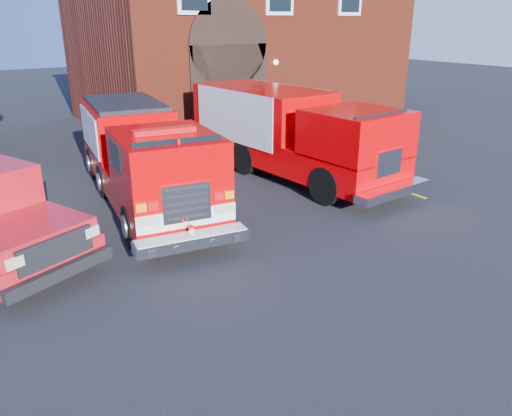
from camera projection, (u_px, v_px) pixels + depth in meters
ground at (227, 245)px, 11.65m from camera, size 100.00×100.00×0.00m
parking_stripe_near at (387, 185)px, 15.81m from camera, size 0.12×3.00×0.01m
parking_stripe_mid at (325, 164)px, 18.14m from camera, size 0.12×3.00×0.01m
parking_stripe_far at (276, 148)px, 20.47m from camera, size 0.12×3.00×0.01m
fire_station at (237, 34)px, 25.69m from camera, size 15.20×10.20×8.45m
fire_engine at (143, 156)px, 13.96m from camera, size 3.62×8.77×2.62m
secondary_truck at (289, 131)px, 16.44m from camera, size 3.19×8.64×2.75m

